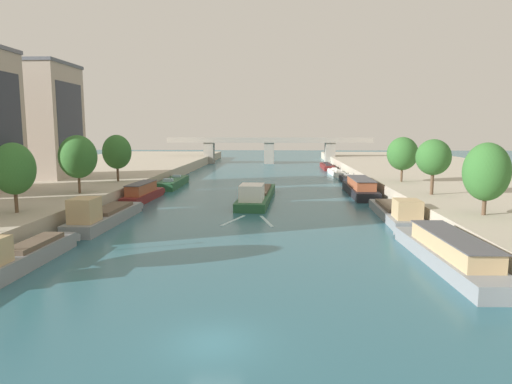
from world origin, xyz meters
name	(u,v)px	position (x,y,z in m)	size (l,w,h in m)	color
ground_plane	(213,344)	(0.00, 0.00, 0.00)	(400.00, 400.00, 0.00)	#2D6070
quay_left	(52,181)	(-35.60, 55.00, 1.08)	(36.00, 170.00, 2.16)	#B2A893
quay_right	(481,184)	(35.60, 55.00, 1.08)	(36.00, 170.00, 2.16)	#B2A893
barge_midriver	(257,195)	(-0.11, 42.24, 0.90)	(4.83, 21.99, 3.05)	#235633
wake_behind_barge	(250,221)	(-0.16, 28.50, 0.01)	(5.59, 6.03, 0.03)	#A0CCD6
moored_boat_left_near	(24,254)	(-15.26, 11.05, 0.92)	(2.25, 12.34, 2.99)	gray
moored_boat_left_end	(103,215)	(-15.22, 25.68, 1.00)	(3.28, 15.49, 3.45)	gray
moored_boat_left_lone	(143,193)	(-15.89, 41.68, 1.08)	(2.77, 13.22, 2.60)	maroon
moored_boat_left_downstream	(174,183)	(-15.37, 57.82, 0.69)	(3.02, 14.56, 2.43)	#235633
moored_boat_right_lone	(448,252)	(15.28, 12.96, 1.03)	(3.60, 16.96, 2.45)	gray
moored_boat_right_second	(397,212)	(15.92, 30.08, 0.86)	(3.79, 16.18, 2.89)	gray
moored_boat_right_near	(360,188)	(15.19, 48.76, 1.11)	(3.51, 16.67, 2.65)	black
moored_boat_right_end	(349,180)	(15.96, 65.15, 0.55)	(2.32, 11.76, 2.13)	black
moored_boat_right_downstream	(336,173)	(15.37, 79.64, 0.54)	(2.53, 12.67, 2.11)	silver
moored_boat_right_gap_after	(327,166)	(15.07, 95.97, 0.57)	(2.67, 15.10, 2.19)	maroon
tree_left_far	(14,169)	(-21.36, 20.63, 6.25)	(3.82, 3.82, 6.49)	brown
tree_left_distant	(78,157)	(-21.20, 33.66, 6.58)	(4.49, 4.49, 7.00)	brown
tree_left_past_mid	(117,152)	(-21.15, 46.73, 6.52)	(4.22, 4.22, 6.90)	brown
tree_right_distant	(486,172)	(21.49, 21.65, 6.07)	(4.04, 4.04, 6.53)	brown
tree_right_end_of_row	(433,157)	(21.10, 34.68, 6.58)	(4.02, 4.02, 6.55)	brown
tree_right_past_mid	(403,154)	(21.08, 48.09, 6.31)	(4.47, 4.47, 6.59)	brown
building_left_far_end	(37,121)	(-35.61, 51.35, 11.22)	(11.36, 11.17, 18.09)	#A89989
bridge_far	(269,147)	(0.00, 112.77, 4.80)	(59.21, 4.40, 7.59)	#9E998E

